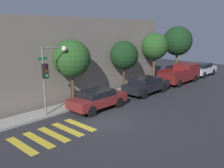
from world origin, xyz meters
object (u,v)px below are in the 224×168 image
Objects in this scene: sedan_near_corner at (98,99)px; sedan_far_end at (202,69)px; tree_behind_truck at (178,41)px; tree_midblock at (124,55)px; sedan_middle at (146,85)px; tree_far_end at (155,46)px; tree_near_corner at (72,59)px; pickup_truck at (181,74)px; traffic_light_pole at (50,68)px.

sedan_far_end is (17.39, 0.00, 0.04)m from sedan_near_corner.
sedan_far_end is 0.75× the size of tree_behind_truck.
tree_behind_truck is at bearing 0.00° from tree_midblock.
sedan_middle is 5.67m from tree_far_end.
sedan_middle is at bearing -18.57° from tree_near_corner.
pickup_truck is 1.19× the size of tree_midblock.
tree_far_end is (4.84, -0.00, 0.52)m from tree_midblock.
pickup_truck is at bearing -0.00° from sedan_near_corner.
sedan_middle is at bearing 180.00° from pickup_truck.
traffic_light_pole is 0.88× the size of tree_far_end.
tree_near_corner is at bearing 180.00° from tree_far_end.
tree_far_end is at bearing -0.00° from tree_near_corner.
tree_near_corner is at bearing 180.00° from tree_behind_truck.
tree_behind_truck reaches higher than pickup_truck.
tree_midblock is at bearing 5.99° from traffic_light_pole.
tree_far_end is (13.13, 0.87, 0.60)m from traffic_light_pole.
tree_midblock is 4.86m from tree_far_end.
tree_near_corner is at bearing 161.43° from sedan_middle.
tree_near_corner is 5.85m from tree_midblock.
tree_near_corner is (2.45, 0.87, 0.30)m from traffic_light_pole.
tree_far_end is (10.68, -0.00, 0.30)m from tree_near_corner.
traffic_light_pole is 3.99m from sedan_near_corner.
sedan_middle is at bearing -153.72° from tree_far_end.
sedan_near_corner is at bearing -158.28° from tree_midblock.
sedan_middle is 0.86× the size of pickup_truck.
tree_far_end is at bearing -180.00° from tree_behind_truck.
tree_behind_truck reaches higher than tree_near_corner.
traffic_light_pole is 0.97× the size of sedan_middle.
tree_midblock is at bearing 0.00° from tree_near_corner.
tree_far_end is (10.20, 2.14, 2.99)m from sedan_near_corner.
pickup_truck is (6.19, -0.00, 0.18)m from sedan_middle.
tree_midblock is (-6.71, 2.14, 2.28)m from pickup_truck.
sedan_middle is (5.87, 0.00, 0.01)m from sedan_near_corner.
traffic_light_pole reaches higher than sedan_near_corner.
sedan_near_corner is at bearing -23.34° from traffic_light_pole.
tree_far_end is (-1.87, 2.14, 2.80)m from pickup_truck.
tree_midblock reaches higher than sedan_far_end.
sedan_far_end is (5.32, 0.00, -0.16)m from pickup_truck.
pickup_truck is 1.05× the size of tree_far_end.
tree_midblock is (8.29, 0.87, 0.08)m from traffic_light_pole.
tree_behind_truck is at bearing 0.00° from tree_near_corner.
sedan_near_corner is 0.80× the size of pickup_truck.
traffic_light_pole is at bearing -177.21° from tree_behind_truck.
pickup_truck reaches higher than sedan_near_corner.
traffic_light_pole reaches higher than sedan_far_end.
traffic_light_pole is 0.84× the size of pickup_truck.
pickup_truck is at bearing -0.00° from sedan_middle.
sedan_far_end is at bearing -6.82° from tree_near_corner.
tree_midblock is (5.36, 2.14, 2.47)m from sedan_near_corner.
tree_behind_truck is at bearing 8.15° from sedan_near_corner.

